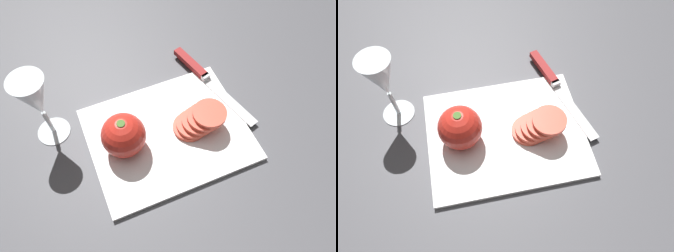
{
  "view_description": "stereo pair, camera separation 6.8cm",
  "coord_description": "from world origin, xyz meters",
  "views": [
    {
      "loc": [
        0.18,
        0.33,
        0.62
      ],
      "look_at": [
        0.05,
        0.01,
        0.04
      ],
      "focal_mm": 35.0,
      "sensor_mm": 36.0,
      "label": 1
    },
    {
      "loc": [
        0.12,
        0.35,
        0.62
      ],
      "look_at": [
        0.05,
        0.01,
        0.04
      ],
      "focal_mm": 35.0,
      "sensor_mm": 36.0,
      "label": 2
    }
  ],
  "objects": [
    {
      "name": "cutting_board",
      "position": [
        0.05,
        0.01,
        0.01
      ],
      "size": [
        0.33,
        0.27,
        0.01
      ],
      "color": "white",
      "rests_on": "ground_plane"
    },
    {
      "name": "wine_glass",
      "position": [
        0.27,
        -0.1,
        0.12
      ],
      "size": [
        0.07,
        0.07,
        0.18
      ],
      "color": "silver",
      "rests_on": "ground_plane"
    },
    {
      "name": "ground_plane",
      "position": [
        0.0,
        0.0,
        0.0
      ],
      "size": [
        3.0,
        3.0,
        0.0
      ],
      "primitive_type": "plane",
      "color": "#4C4C51"
    },
    {
      "name": "whole_tomato",
      "position": [
        0.14,
        0.01,
        0.06
      ],
      "size": [
        0.09,
        0.09,
        0.09
      ],
      "color": "red",
      "rests_on": "cutting_board"
    },
    {
      "name": "tomato_slice_stack_near",
      "position": [
        -0.02,
        0.02,
        0.04
      ],
      "size": [
        0.12,
        0.08,
        0.05
      ],
      "color": "#DB4C38",
      "rests_on": "cutting_board"
    },
    {
      "name": "knife",
      "position": [
        -0.09,
        -0.12,
        0.02
      ],
      "size": [
        0.09,
        0.27,
        0.01
      ],
      "rotation": [
        0.0,
        0.0,
        1.84
      ],
      "color": "silver",
      "rests_on": "cutting_board"
    }
  ]
}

